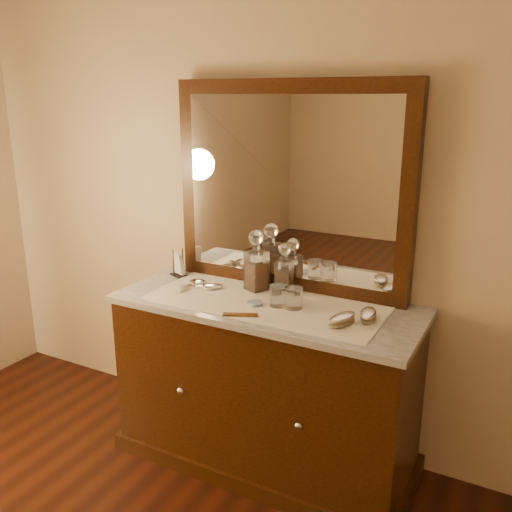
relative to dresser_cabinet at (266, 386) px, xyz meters
The scene contains 18 objects.
dresser_cabinet is the anchor object (origin of this frame).
dresser_plinth 0.37m from the dresser_cabinet, ahead, with size 1.46×0.59×0.08m, color black.
knob_left 0.42m from the dresser_cabinet, 136.47° to the right, with size 0.04×0.04×0.04m, color silver.
knob_right 0.42m from the dresser_cabinet, 43.53° to the right, with size 0.04×0.04×0.04m, color silver.
marble_top 0.42m from the dresser_cabinet, ahead, with size 1.44×0.59×0.03m, color silver.
mirror_frame 0.97m from the dresser_cabinet, 90.00° to the left, with size 1.20×0.08×1.00m, color black.
mirror_glass 0.96m from the dresser_cabinet, 90.00° to the left, with size 1.06×0.01×0.86m, color white.
lace_runner 0.44m from the dresser_cabinet, 90.00° to the right, with size 1.10×0.45×0.00m, color white.
pin_dish 0.46m from the dresser_cabinet, 113.61° to the right, with size 0.07×0.07×0.01m, color white.
comb 0.49m from the dresser_cabinet, 95.95° to the right, with size 0.15×0.03×0.01m, color brown.
napkin_rack 0.78m from the dresser_cabinet, 167.62° to the left, with size 0.11×0.09×0.14m.
decanter_left 0.59m from the dresser_cabinet, 133.16° to the left, with size 0.12×0.12×0.30m.
decanter_right 0.56m from the dresser_cabinet, 83.05° to the left, with size 0.08×0.08×0.25m.
brush_near 0.62m from the dresser_cabinet, 12.25° to the right, with size 0.11×0.17×0.04m.
brush_far 0.67m from the dresser_cabinet, ahead, with size 0.09×0.16×0.04m.
hand_mirror_outer 0.62m from the dresser_cabinet, behind, with size 0.08×0.21×0.02m.
hand_mirror_inner 0.57m from the dresser_cabinet, behind, with size 0.21×0.15×0.02m.
tumblers 0.50m from the dresser_cabinet, ahead, with size 0.16×0.09×0.10m.
Camera 1 is at (1.08, -0.16, 1.77)m, focal length 38.36 mm.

